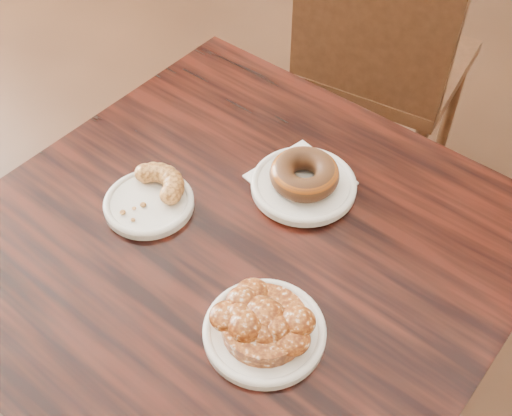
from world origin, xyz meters
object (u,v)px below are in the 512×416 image
Objects in this scene: cafe_table at (241,358)px; cruller_fragment at (147,194)px; apple_fritter at (265,322)px; glazed_donut at (304,174)px; chair_far at (387,63)px.

cruller_fragment is at bearing -168.47° from cafe_table.
apple_fritter is 0.31m from cruller_fragment.
glazed_donut is 0.98× the size of cruller_fragment.
cafe_table is 4.93× the size of apple_fritter.
cafe_table is 6.82× the size of cruller_fragment.
apple_fritter is at bearing -67.00° from glazed_donut.
apple_fritter is (0.13, -0.11, 0.41)m from cafe_table.
chair_far is at bearing 106.04° from glazed_donut.
cafe_table is 0.90× the size of chair_far.
cafe_table is 0.98m from chair_far.
apple_fritter is (0.11, -0.26, -0.00)m from glazed_donut.
cruller_fragment is (0.05, -0.98, 0.33)m from chair_far.
cruller_fragment is at bearing 164.71° from apple_fritter.
cafe_table is 0.44m from cruller_fragment.
glazed_donut is at bearing 45.27° from cruller_fragment.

